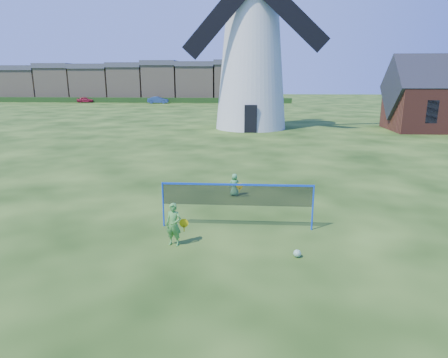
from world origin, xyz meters
The scene contains 10 objects.
ground centered at (0.00, 0.00, 0.00)m, with size 220.00×220.00×0.00m, color black.
windmill centered at (1.07, 26.64, 7.25)m, with size 13.68×6.89×20.15m.
badminton_net centered at (0.69, -0.27, 1.14)m, with size 5.05×0.05×1.55m.
player_girl centered at (-1.16, -1.80, 0.66)m, with size 0.69×0.41×1.32m.
player_boy centered at (0.45, 3.43, 0.48)m, with size 0.61×0.41×0.97m.
play_ball centered at (2.48, -2.38, 0.11)m, with size 0.22×0.22×0.22m, color green.
terraced_houses centered at (-25.50, 72.00, 4.00)m, with size 52.21×8.40×8.39m.
hedge centered at (-22.00, 66.00, 0.50)m, with size 62.00×0.80×1.00m, color #193814.
car_left centered at (-32.30, 65.57, 0.56)m, with size 1.31×3.27×1.11m, color maroon.
car_right centered at (-17.04, 63.79, 0.66)m, with size 1.39×3.99×1.32m, color navy.
Camera 1 is at (1.10, -12.68, 4.94)m, focal length 31.39 mm.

